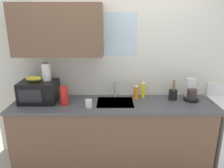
% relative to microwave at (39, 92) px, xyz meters
% --- Properties ---
extents(kitchen_wall_assembly, '(3.30, 0.42, 2.50)m').
position_rel_microwave_xyz_m(kitchen_wall_assembly, '(0.80, 0.26, 0.33)').
color(kitchen_wall_assembly, silver).
rests_on(kitchen_wall_assembly, ground).
extents(counter_unit, '(2.53, 0.63, 0.90)m').
position_rel_microwave_xyz_m(counter_unit, '(0.93, -0.05, -0.58)').
color(counter_unit, brown).
rests_on(counter_unit, ground).
extents(sink_faucet, '(0.03, 0.03, 0.21)m').
position_rel_microwave_xyz_m(sink_faucet, '(0.97, 0.19, -0.03)').
color(sink_faucet, '#B2B5BA').
rests_on(sink_faucet, counter_unit).
extents(microwave, '(0.46, 0.35, 0.27)m').
position_rel_microwave_xyz_m(microwave, '(0.00, 0.00, 0.00)').
color(microwave, black).
rests_on(microwave, counter_unit).
extents(banana_bunch, '(0.20, 0.11, 0.07)m').
position_rel_microwave_xyz_m(banana_bunch, '(-0.05, 0.00, 0.17)').
color(banana_bunch, gold).
rests_on(banana_bunch, microwave).
extents(paper_towel_roll, '(0.11, 0.11, 0.22)m').
position_rel_microwave_xyz_m(paper_towel_roll, '(0.10, 0.05, 0.24)').
color(paper_towel_roll, white).
rests_on(paper_towel_roll, microwave).
extents(coffee_maker, '(0.19, 0.21, 0.28)m').
position_rel_microwave_xyz_m(coffee_maker, '(1.96, 0.06, -0.03)').
color(coffee_maker, black).
rests_on(coffee_maker, counter_unit).
extents(dish_soap_bottle_orange, '(0.06, 0.06, 0.20)m').
position_rel_microwave_xyz_m(dish_soap_bottle_orange, '(1.25, 0.11, -0.04)').
color(dish_soap_bottle_orange, orange).
rests_on(dish_soap_bottle_orange, counter_unit).
extents(dish_soap_bottle_yellow, '(0.06, 0.06, 0.23)m').
position_rel_microwave_xyz_m(dish_soap_bottle_yellow, '(1.35, 0.16, -0.02)').
color(dish_soap_bottle_yellow, yellow).
rests_on(dish_soap_bottle_yellow, counter_unit).
extents(cereal_canister, '(0.10, 0.10, 0.22)m').
position_rel_microwave_xyz_m(cereal_canister, '(0.34, -0.10, -0.02)').
color(cereal_canister, red).
rests_on(cereal_canister, counter_unit).
extents(mug_white, '(0.08, 0.08, 0.09)m').
position_rel_microwave_xyz_m(mug_white, '(0.65, -0.19, -0.09)').
color(mug_white, white).
rests_on(mug_white, counter_unit).
extents(utensil_crock, '(0.11, 0.11, 0.27)m').
position_rel_microwave_xyz_m(utensil_crock, '(1.73, 0.07, -0.07)').
color(utensil_crock, black).
rests_on(utensil_crock, counter_unit).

